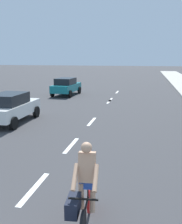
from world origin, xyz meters
name	(u,v)px	position (x,y,z in m)	size (l,w,h in m)	color
ground_plane	(112,98)	(0.00, 20.00, 0.00)	(160.00, 160.00, 0.00)	#38383A
lane_stripe_1	(34,188)	(0.00, 4.48, 0.00)	(0.16, 1.80, 0.01)	white
lane_stripe_2	(71,145)	(0.00, 7.93, 0.00)	(0.16, 1.80, 0.01)	white
lane_stripe_3	(92,122)	(0.00, 11.80, 0.00)	(0.16, 1.80, 0.01)	white
lane_stripe_4	(109,102)	(0.00, 18.26, 0.00)	(0.16, 1.80, 0.01)	white
lane_stripe_5	(110,100)	(0.00, 19.10, 0.00)	(0.16, 1.80, 0.01)	white
lane_stripe_6	(117,92)	(0.00, 23.90, 0.00)	(0.16, 1.80, 0.01)	white
cyclist	(84,190)	(1.68, 3.25, 0.83)	(0.66, 1.71, 1.82)	black
parked_car_white	(11,107)	(-4.18, 10.77, 0.84)	(1.87, 3.94, 1.57)	white
parked_car_teal	(66,86)	(-4.32, 20.85, 0.84)	(1.97, 3.98, 1.57)	#14727A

